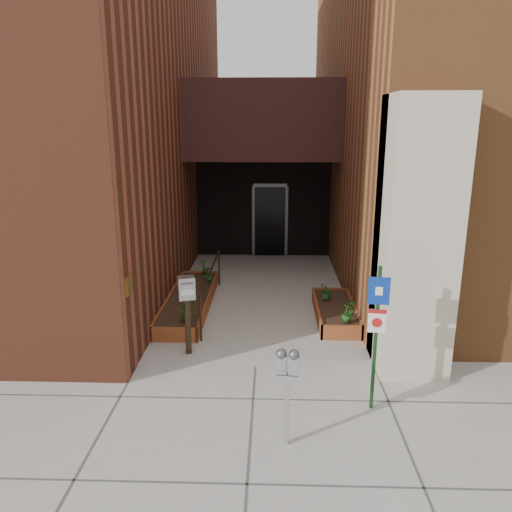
{
  "coord_description": "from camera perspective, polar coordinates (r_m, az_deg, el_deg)",
  "views": [
    {
      "loc": [
        0.26,
        -7.59,
        4.01
      ],
      "look_at": [
        -0.04,
        1.8,
        1.45
      ],
      "focal_mm": 35.0,
      "sensor_mm": 36.0,
      "label": 1
    }
  ],
  "objects": [
    {
      "name": "planter_left",
      "position": [
        11.14,
        -7.64,
        -5.24
      ],
      "size": [
        0.9,
        3.6,
        0.3
      ],
      "color": "brown",
      "rests_on": "ground"
    },
    {
      "name": "shrub_left_b",
      "position": [
        11.12,
        -8.07,
        -3.4
      ],
      "size": [
        0.28,
        0.28,
        0.37
      ],
      "primitive_type": "imported",
      "rotation": [
        0.0,
        0.0,
        2.21
      ],
      "color": "#23631C",
      "rests_on": "planter_left"
    },
    {
      "name": "shrub_right_c",
      "position": [
        10.8,
        8.02,
        -4.09
      ],
      "size": [
        0.39,
        0.39,
        0.32
      ],
      "primitive_type": "imported",
      "rotation": [
        0.0,
        0.0,
        4.19
      ],
      "color": "#1D621C",
      "rests_on": "planter_right"
    },
    {
      "name": "handrail",
      "position": [
        10.83,
        -5.18,
        -2.35
      ],
      "size": [
        0.04,
        3.34,
        0.9
      ],
      "color": "black",
      "rests_on": "ground"
    },
    {
      "name": "sign_post",
      "position": [
        7.11,
        13.62,
        -7.53
      ],
      "size": [
        0.29,
        0.08,
        2.13
      ],
      "color": "#133615",
      "rests_on": "ground"
    },
    {
      "name": "ground",
      "position": [
        8.59,
        -0.09,
        -12.58
      ],
      "size": [
        80.0,
        80.0,
        0.0
      ],
      "primitive_type": "plane",
      "color": "#9E9991",
      "rests_on": "ground"
    },
    {
      "name": "architecture",
      "position": [
        14.52,
        0.12,
        19.09
      ],
      "size": [
        20.0,
        14.6,
        10.0
      ],
      "color": "brown",
      "rests_on": "ground"
    },
    {
      "name": "shrub_left_d",
      "position": [
        12.51,
        -5.94,
        -1.2
      ],
      "size": [
        0.27,
        0.27,
        0.36
      ],
      "primitive_type": "imported",
      "rotation": [
        0.0,
        0.0,
        5.6
      ],
      "color": "#205719",
      "rests_on": "planter_left"
    },
    {
      "name": "parking_meter",
      "position": [
        6.3,
        3.61,
        -13.04
      ],
      "size": [
        0.3,
        0.15,
        1.32
      ],
      "color": "#A2A1A4",
      "rests_on": "ground"
    },
    {
      "name": "shrub_right_a",
      "position": [
        9.67,
        10.34,
        -6.46
      ],
      "size": [
        0.19,
        0.19,
        0.34
      ],
      "primitive_type": "imported",
      "rotation": [
        0.0,
        0.0,
        1.58
      ],
      "color": "#1F5317",
      "rests_on": "planter_right"
    },
    {
      "name": "shrub_left_c",
      "position": [
        11.93,
        -5.5,
        -2.06
      ],
      "size": [
        0.26,
        0.26,
        0.35
      ],
      "primitive_type": "imported",
      "rotation": [
        0.0,
        0.0,
        3.56
      ],
      "color": "#16501A",
      "rests_on": "planter_left"
    },
    {
      "name": "shrub_right_b",
      "position": [
        10.01,
        10.93,
        -5.85
      ],
      "size": [
        0.16,
        0.16,
        0.3
      ],
      "primitive_type": "imported",
      "rotation": [
        0.0,
        0.0,
        3.13
      ],
      "color": "#18561B",
      "rests_on": "planter_right"
    },
    {
      "name": "planter_right",
      "position": [
        10.61,
        9.04,
        -6.36
      ],
      "size": [
        0.8,
        2.2,
        0.3
      ],
      "color": "brown",
      "rests_on": "ground"
    },
    {
      "name": "payment_dropbox",
      "position": [
        8.73,
        -7.91,
        -4.87
      ],
      "size": [
        0.33,
        0.28,
        1.42
      ],
      "color": "black",
      "rests_on": "ground"
    },
    {
      "name": "shrub_left_a",
      "position": [
        9.71,
        -7.88,
        -6.14
      ],
      "size": [
        0.48,
        0.48,
        0.38
      ],
      "primitive_type": "imported",
      "rotation": [
        0.0,
        0.0,
        0.89
      ],
      "color": "#235217",
      "rests_on": "planter_left"
    }
  ]
}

